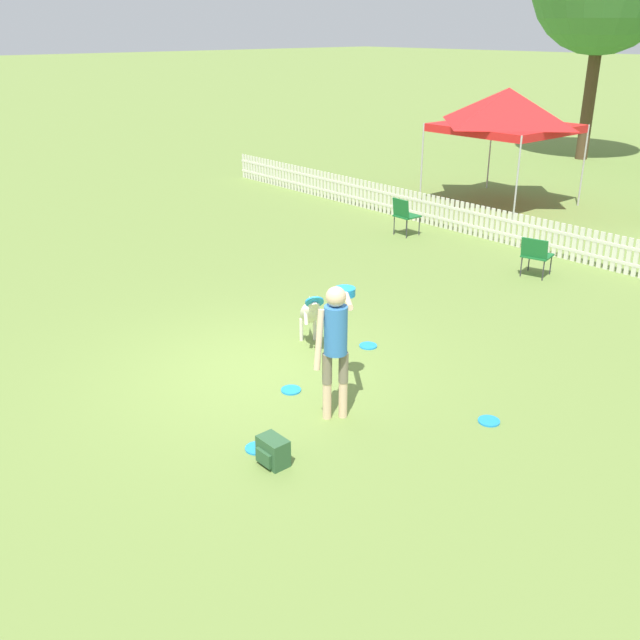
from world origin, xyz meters
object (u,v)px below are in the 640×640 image
(handler_person, at_px, (336,334))
(folding_chair_blue_left, at_px, (536,253))
(frisbee_near_handler, at_px, (368,346))
(folding_chair_green_right, at_px, (404,213))
(backpack_on_grass, at_px, (273,451))
(frisbee_near_dog, at_px, (257,448))
(frisbee_far_scatter, at_px, (489,421))
(canopy_tent_main, at_px, (507,110))
(leaping_dog, at_px, (311,312))
(frisbee_midfield, at_px, (291,390))

(handler_person, relative_size, folding_chair_blue_left, 2.17)
(frisbee_near_handler, relative_size, folding_chair_green_right, 0.31)
(folding_chair_green_right, bearing_deg, backpack_on_grass, 126.34)
(frisbee_near_dog, distance_m, folding_chair_green_right, 9.41)
(frisbee_near_dog, bearing_deg, backpack_on_grass, -6.29)
(frisbee_far_scatter, bearing_deg, frisbee_near_handler, 170.00)
(frisbee_near_dog, bearing_deg, canopy_tent_main, 114.11)
(handler_person, relative_size, frisbee_near_dog, 6.42)
(leaping_dog, distance_m, folding_chair_blue_left, 5.41)
(handler_person, height_order, leaping_dog, handler_person)
(handler_person, bearing_deg, folding_chair_blue_left, 44.30)
(frisbee_near_handler, xyz_separation_m, frisbee_near_dog, (1.17, -2.96, 0.00))
(frisbee_midfield, bearing_deg, backpack_on_grass, -45.74)
(backpack_on_grass, relative_size, canopy_tent_main, 0.12)
(frisbee_near_dog, distance_m, frisbee_midfield, 1.45)
(handler_person, bearing_deg, frisbee_far_scatter, -14.60)
(leaping_dog, xyz_separation_m, folding_chair_green_right, (-3.33, 5.66, -0.06))
(handler_person, distance_m, frisbee_near_dog, 1.63)
(canopy_tent_main, bearing_deg, handler_person, -63.53)
(leaping_dog, xyz_separation_m, frisbee_near_handler, (0.53, 0.69, -0.57))
(backpack_on_grass, relative_size, folding_chair_green_right, 0.40)
(frisbee_near_handler, xyz_separation_m, backpack_on_grass, (1.53, -3.00, 0.15))
(frisbee_midfield, xyz_separation_m, frisbee_far_scatter, (2.23, 1.32, 0.00))
(frisbee_far_scatter, bearing_deg, handler_person, -136.77)
(folding_chair_green_right, xyz_separation_m, canopy_tent_main, (-0.42, 4.25, 1.95))
(frisbee_near_handler, bearing_deg, frisbee_far_scatter, -10.00)
(handler_person, xyz_separation_m, canopy_tent_main, (-5.46, 10.97, 1.38))
(frisbee_near_dog, distance_m, canopy_tent_main, 13.57)
(frisbee_near_dog, bearing_deg, frisbee_far_scatter, 61.06)
(frisbee_midfield, xyz_separation_m, folding_chair_green_right, (-4.19, 6.75, 0.51))
(frisbee_near_handler, relative_size, backpack_on_grass, 0.76)
(folding_chair_blue_left, bearing_deg, handler_person, 88.19)
(leaping_dog, distance_m, frisbee_far_scatter, 3.15)
(folding_chair_blue_left, relative_size, folding_chair_green_right, 0.91)
(handler_person, distance_m, backpack_on_grass, 1.60)
(frisbee_near_dog, relative_size, folding_chair_blue_left, 0.34)
(frisbee_near_handler, height_order, folding_chair_blue_left, folding_chair_blue_left)
(canopy_tent_main, bearing_deg, folding_chair_blue_left, -47.94)
(canopy_tent_main, bearing_deg, frisbee_near_dog, -65.89)
(handler_person, distance_m, canopy_tent_main, 12.33)
(frisbee_far_scatter, distance_m, folding_chair_blue_left, 5.87)
(frisbee_near_handler, height_order, folding_chair_green_right, folding_chair_green_right)
(frisbee_near_dog, height_order, folding_chair_blue_left, folding_chair_blue_left)
(frisbee_far_scatter, height_order, canopy_tent_main, canopy_tent_main)
(frisbee_midfield, bearing_deg, folding_chair_green_right, 121.85)
(handler_person, relative_size, folding_chair_green_right, 1.97)
(backpack_on_grass, height_order, canopy_tent_main, canopy_tent_main)
(frisbee_near_dog, height_order, frisbee_midfield, same)
(frisbee_midfield, bearing_deg, folding_chair_blue_left, 94.74)
(handler_person, xyz_separation_m, folding_chair_green_right, (-5.04, 6.72, -0.57))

